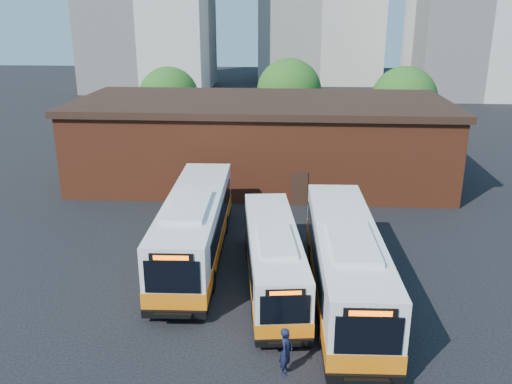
# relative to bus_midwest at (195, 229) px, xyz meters

# --- Properties ---
(ground) EXTENTS (220.00, 220.00, 0.00)m
(ground) POSITION_rel_bus_midwest_xyz_m (2.67, -5.11, -1.70)
(ground) COLOR black
(bus_midwest) EXTENTS (3.31, 13.87, 3.75)m
(bus_midwest) POSITION_rel_bus_midwest_xyz_m (0.00, 0.00, 0.00)
(bus_midwest) COLOR white
(bus_midwest) RESTS_ON ground
(bus_mideast) EXTENTS (3.72, 11.58, 3.11)m
(bus_mideast) POSITION_rel_bus_midwest_xyz_m (4.35, -2.82, -0.29)
(bus_mideast) COLOR white
(bus_mideast) RESTS_ON ground
(bus_east) EXTENTS (3.28, 13.78, 3.73)m
(bus_east) POSITION_rel_bus_midwest_xyz_m (7.73, -3.82, -0.01)
(bus_east) COLOR white
(bus_east) RESTS_ON ground
(transit_worker) EXTENTS (0.63, 0.79, 1.90)m
(transit_worker) POSITION_rel_bus_midwest_xyz_m (5.11, -9.62, -0.75)
(transit_worker) COLOR black
(transit_worker) RESTS_ON ground
(depot_building) EXTENTS (28.60, 12.60, 6.40)m
(depot_building) POSITION_rel_bus_midwest_xyz_m (2.67, 14.88, 1.55)
(depot_building) COLOR maroon
(depot_building) RESTS_ON ground
(tree_west) EXTENTS (6.00, 6.00, 7.65)m
(tree_west) POSITION_rel_bus_midwest_xyz_m (-7.33, 26.89, 2.94)
(tree_west) COLOR #382314
(tree_west) RESTS_ON ground
(tree_mid) EXTENTS (6.56, 6.56, 8.36)m
(tree_mid) POSITION_rel_bus_midwest_xyz_m (4.67, 28.89, 3.38)
(tree_mid) COLOR #382314
(tree_mid) RESTS_ON ground
(tree_east) EXTENTS (6.24, 6.24, 7.96)m
(tree_east) POSITION_rel_bus_midwest_xyz_m (15.67, 25.89, 3.13)
(tree_east) COLOR #382314
(tree_east) RESTS_ON ground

